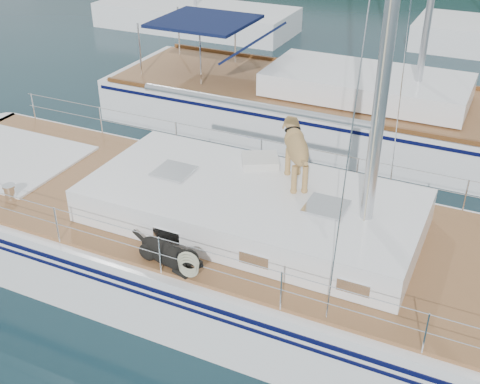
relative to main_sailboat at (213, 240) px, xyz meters
The scene contains 4 objects.
ground 0.68m from the main_sailboat, behind, with size 120.00×120.00×0.00m, color black.
main_sailboat is the anchor object (origin of this frame).
neighbor_sailboat 6.46m from the main_sailboat, 92.38° to the left, with size 11.00×3.50×13.30m.
bg_boat_west 16.18m from the main_sailboat, 120.05° to the left, with size 8.00×3.00×11.65m.
Camera 1 is at (4.08, -7.38, 6.41)m, focal length 45.00 mm.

